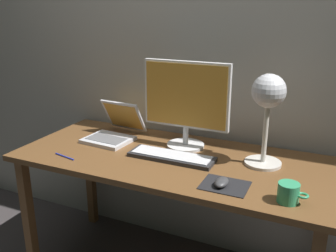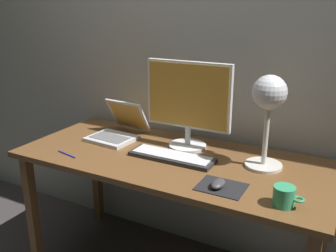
{
  "view_description": "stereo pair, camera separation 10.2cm",
  "coord_description": "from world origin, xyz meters",
  "px_view_note": "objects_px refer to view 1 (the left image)",
  "views": [
    {
      "loc": [
        0.72,
        -1.61,
        1.48
      ],
      "look_at": [
        0.0,
        -0.05,
        0.92
      ],
      "focal_mm": 39.91,
      "sensor_mm": 36.0,
      "label": 1
    },
    {
      "loc": [
        0.81,
        -1.57,
        1.48
      ],
      "look_at": [
        0.0,
        -0.05,
        0.92
      ],
      "focal_mm": 39.91,
      "sensor_mm": 36.0,
      "label": 2
    }
  ],
  "objects_px": {
    "keyboard_main": "(172,156)",
    "desk_lamp": "(268,100)",
    "monitor": "(186,101)",
    "pen": "(65,156)",
    "coffee_mug": "(289,193)",
    "laptop": "(116,128)",
    "mouse": "(222,182)"
  },
  "relations": [
    {
      "from": "keyboard_main",
      "to": "desk_lamp",
      "type": "xyz_separation_m",
      "value": [
        0.43,
        0.12,
        0.31
      ]
    },
    {
      "from": "monitor",
      "to": "pen",
      "type": "height_order",
      "value": "monitor"
    },
    {
      "from": "monitor",
      "to": "keyboard_main",
      "type": "bearing_deg",
      "value": -90.25
    },
    {
      "from": "pen",
      "to": "coffee_mug",
      "type": "bearing_deg",
      "value": 0.27
    },
    {
      "from": "monitor",
      "to": "pen",
      "type": "relative_size",
      "value": 3.37
    },
    {
      "from": "keyboard_main",
      "to": "desk_lamp",
      "type": "distance_m",
      "value": 0.54
    },
    {
      "from": "monitor",
      "to": "coffee_mug",
      "type": "distance_m",
      "value": 0.74
    },
    {
      "from": "keyboard_main",
      "to": "desk_lamp",
      "type": "relative_size",
      "value": 0.99
    },
    {
      "from": "laptop",
      "to": "pen",
      "type": "bearing_deg",
      "value": -102.65
    },
    {
      "from": "monitor",
      "to": "keyboard_main",
      "type": "xyz_separation_m",
      "value": [
        -0.0,
        -0.18,
        -0.25
      ]
    },
    {
      "from": "monitor",
      "to": "laptop",
      "type": "bearing_deg",
      "value": -175.5
    },
    {
      "from": "keyboard_main",
      "to": "desk_lamp",
      "type": "height_order",
      "value": "desk_lamp"
    },
    {
      "from": "keyboard_main",
      "to": "pen",
      "type": "xyz_separation_m",
      "value": [
        -0.5,
        -0.21,
        -0.01
      ]
    },
    {
      "from": "keyboard_main",
      "to": "laptop",
      "type": "xyz_separation_m",
      "value": [
        -0.42,
        0.15,
        0.05
      ]
    },
    {
      "from": "laptop",
      "to": "coffee_mug",
      "type": "bearing_deg",
      "value": -19.23
    },
    {
      "from": "coffee_mug",
      "to": "pen",
      "type": "distance_m",
      "value": 1.1
    },
    {
      "from": "mouse",
      "to": "pen",
      "type": "height_order",
      "value": "mouse"
    },
    {
      "from": "monitor",
      "to": "pen",
      "type": "xyz_separation_m",
      "value": [
        -0.5,
        -0.39,
        -0.26
      ]
    },
    {
      "from": "monitor",
      "to": "laptop",
      "type": "distance_m",
      "value": 0.47
    },
    {
      "from": "keyboard_main",
      "to": "laptop",
      "type": "bearing_deg",
      "value": 160.51
    },
    {
      "from": "laptop",
      "to": "coffee_mug",
      "type": "height_order",
      "value": "laptop"
    },
    {
      "from": "mouse",
      "to": "desk_lamp",
      "type": "bearing_deg",
      "value": 69.46
    },
    {
      "from": "mouse",
      "to": "pen",
      "type": "distance_m",
      "value": 0.82
    },
    {
      "from": "monitor",
      "to": "coffee_mug",
      "type": "bearing_deg",
      "value": -33.19
    },
    {
      "from": "monitor",
      "to": "keyboard_main",
      "type": "relative_size",
      "value": 1.07
    },
    {
      "from": "keyboard_main",
      "to": "mouse",
      "type": "bearing_deg",
      "value": -30.46
    },
    {
      "from": "monitor",
      "to": "mouse",
      "type": "distance_m",
      "value": 0.54
    },
    {
      "from": "monitor",
      "to": "laptop",
      "type": "xyz_separation_m",
      "value": [
        -0.42,
        -0.03,
        -0.2
      ]
    },
    {
      "from": "monitor",
      "to": "desk_lamp",
      "type": "height_order",
      "value": "monitor"
    },
    {
      "from": "pen",
      "to": "monitor",
      "type": "bearing_deg",
      "value": 37.93
    },
    {
      "from": "keyboard_main",
      "to": "coffee_mug",
      "type": "xyz_separation_m",
      "value": [
        0.59,
        -0.21,
        0.03
      ]
    },
    {
      "from": "pen",
      "to": "laptop",
      "type": "bearing_deg",
      "value": 77.35
    }
  ]
}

